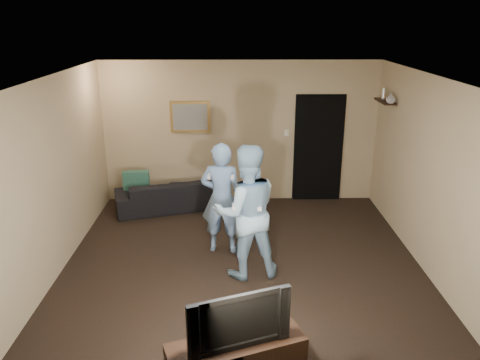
{
  "coord_description": "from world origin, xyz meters",
  "views": [
    {
      "loc": [
        -0.11,
        -5.87,
        3.32
      ],
      "look_at": [
        -0.03,
        0.3,
        1.15
      ],
      "focal_mm": 35.0,
      "sensor_mm": 36.0,
      "label": 1
    }
  ],
  "objects_px": {
    "sofa": "(168,194)",
    "wii_player_right": "(246,212)",
    "television": "(236,316)",
    "wii_player_left": "(222,198)"
  },
  "relations": [
    {
      "from": "sofa",
      "to": "wii_player_right",
      "type": "height_order",
      "value": "wii_player_right"
    },
    {
      "from": "television",
      "to": "wii_player_left",
      "type": "height_order",
      "value": "wii_player_left"
    },
    {
      "from": "television",
      "to": "wii_player_right",
      "type": "relative_size",
      "value": 0.53
    },
    {
      "from": "sofa",
      "to": "television",
      "type": "distance_m",
      "value": 4.53
    },
    {
      "from": "television",
      "to": "wii_player_right",
      "type": "distance_m",
      "value": 2.04
    },
    {
      "from": "sofa",
      "to": "television",
      "type": "relative_size",
      "value": 1.93
    },
    {
      "from": "television",
      "to": "wii_player_left",
      "type": "bearing_deg",
      "value": 74.28
    },
    {
      "from": "sofa",
      "to": "wii_player_left",
      "type": "height_order",
      "value": "wii_player_left"
    },
    {
      "from": "sofa",
      "to": "television",
      "type": "xyz_separation_m",
      "value": [
        1.2,
        -4.34,
        0.49
      ]
    },
    {
      "from": "sofa",
      "to": "wii_player_left",
      "type": "xyz_separation_m",
      "value": [
        1.01,
        -1.63,
        0.56
      ]
    }
  ]
}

